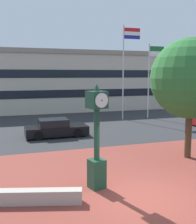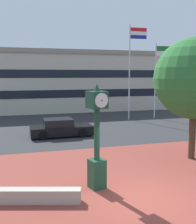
{
  "view_description": "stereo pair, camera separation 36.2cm",
  "coord_description": "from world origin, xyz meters",
  "px_view_note": "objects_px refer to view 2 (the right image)",
  "views": [
    {
      "loc": [
        -4.51,
        -8.63,
        4.46
      ],
      "look_at": [
        -1.34,
        1.1,
        3.06
      ],
      "focal_mm": 44.3,
      "sensor_mm": 36.0,
      "label": 1
    },
    {
      "loc": [
        -4.17,
        -8.74,
        4.46
      ],
      "look_at": [
        -1.34,
        1.1,
        3.06
      ],
      "focal_mm": 44.3,
      "sensor_mm": 36.0,
      "label": 2
    }
  ],
  "objects_px": {
    "street_clock": "(97,140)",
    "civic_building": "(64,80)",
    "car_street_near": "(60,128)",
    "flagpole_secondary": "(157,73)",
    "flagpole_primary": "(132,63)"
  },
  "relations": [
    {
      "from": "car_street_near",
      "to": "flagpole_secondary",
      "type": "height_order",
      "value": "flagpole_secondary"
    },
    {
      "from": "street_clock",
      "to": "flagpole_primary",
      "type": "relative_size",
      "value": 0.45
    },
    {
      "from": "flagpole_primary",
      "to": "flagpole_secondary",
      "type": "relative_size",
      "value": 1.22
    },
    {
      "from": "street_clock",
      "to": "flagpole_secondary",
      "type": "distance_m",
      "value": 18.74
    },
    {
      "from": "car_street_near",
      "to": "flagpole_secondary",
      "type": "bearing_deg",
      "value": 116.94
    },
    {
      "from": "street_clock",
      "to": "flagpole_secondary",
      "type": "bearing_deg",
      "value": 40.43
    },
    {
      "from": "flagpole_secondary",
      "to": "civic_building",
      "type": "xyz_separation_m",
      "value": [
        -7.23,
        13.92,
        -0.9
      ]
    },
    {
      "from": "street_clock",
      "to": "flagpole_primary",
      "type": "height_order",
      "value": "flagpole_primary"
    },
    {
      "from": "car_street_near",
      "to": "flagpole_primary",
      "type": "distance_m",
      "value": 10.82
    },
    {
      "from": "car_street_near",
      "to": "civic_building",
      "type": "relative_size",
      "value": 0.17
    },
    {
      "from": "car_street_near",
      "to": "flagpole_secondary",
      "type": "distance_m",
      "value": 12.66
    },
    {
      "from": "car_street_near",
      "to": "civic_building",
      "type": "distance_m",
      "value": 20.03
    },
    {
      "from": "street_clock",
      "to": "civic_building",
      "type": "relative_size",
      "value": 0.16
    },
    {
      "from": "street_clock",
      "to": "car_street_near",
      "type": "height_order",
      "value": "street_clock"
    },
    {
      "from": "street_clock",
      "to": "civic_building",
      "type": "xyz_separation_m",
      "value": [
        3.39,
        29.14,
        1.7
      ]
    }
  ]
}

